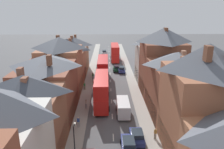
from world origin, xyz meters
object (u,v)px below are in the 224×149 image
(car_near_silver, at_px, (104,58))
(pedestrian_mid_right, at_px, (86,103))
(pedestrian_near_right, at_px, (155,133))
(car_far_grey, at_px, (114,51))
(street_lamp, at_px, (75,145))
(pedestrian_mid_left, at_px, (78,121))
(double_decker_bus_far_approaching, at_px, (115,52))
(double_decker_bus_mid_street, at_px, (102,90))
(car_parked_right_a, at_px, (128,145))
(car_parked_left_b, at_px, (116,68))
(pedestrian_far_right, at_px, (93,76))
(car_near_blue, at_px, (104,52))
(pedestrian_far_left, at_px, (85,86))
(delivery_van, at_px, (123,107))
(car_mid_black, at_px, (137,136))
(double_decker_bus_lead, at_px, (103,69))
(car_parked_left_a, at_px, (97,79))
(car_parked_right_b, at_px, (121,69))

(car_near_silver, xyz_separation_m, pedestrian_mid_right, (-2.71, -36.71, 0.19))
(car_near_silver, xyz_separation_m, pedestrian_near_right, (7.41, -46.25, 0.19))
(car_far_grey, height_order, street_lamp, street_lamp)
(pedestrian_mid_left, bearing_deg, pedestrian_near_right, -17.28)
(double_decker_bus_far_approaching, bearing_deg, double_decker_bus_mid_street, -96.05)
(car_near_silver, distance_m, car_parked_right_a, 48.60)
(car_parked_left_b, xyz_separation_m, pedestrian_far_right, (-6.13, -7.53, 0.21))
(pedestrian_far_right, bearing_deg, pedestrian_mid_right, -90.63)
(car_near_blue, height_order, pedestrian_far_left, pedestrian_far_left)
(car_near_blue, xyz_separation_m, pedestrian_mid_right, (-2.71, -45.64, 0.20))
(car_near_silver, bearing_deg, pedestrian_mid_left, -94.37)
(car_parked_left_b, bearing_deg, car_near_blue, 99.23)
(car_near_blue, xyz_separation_m, delivery_van, (3.60, -47.85, 0.50))
(car_parked_left_b, relative_size, pedestrian_mid_left, 2.38)
(car_mid_black, xyz_separation_m, pedestrian_far_left, (-8.76, 18.99, 0.24))
(car_near_silver, relative_size, car_mid_black, 1.04)
(car_near_blue, bearing_deg, pedestrian_near_right, -82.35)
(double_decker_bus_lead, distance_m, pedestrian_mid_right, 16.43)
(car_near_silver, relative_size, car_parked_left_a, 0.96)
(car_parked_left_b, bearing_deg, pedestrian_near_right, -83.42)
(double_decker_bus_lead, bearing_deg, car_parked_right_a, -82.62)
(car_parked_right_a, bearing_deg, car_near_blue, 93.59)
(double_decker_bus_mid_street, bearing_deg, car_parked_right_a, -75.27)
(car_near_blue, height_order, car_far_grey, car_near_blue)
(double_decker_bus_far_approaching, height_order, car_parked_right_b, double_decker_bus_far_approaching)
(double_decker_bus_far_approaching, relative_size, pedestrian_far_left, 6.71)
(car_parked_left_a, xyz_separation_m, pedestrian_mid_left, (-1.98, -20.03, 0.18))
(pedestrian_near_right, xyz_separation_m, pedestrian_far_left, (-11.28, 18.60, 0.00))
(car_near_silver, relative_size, car_far_grey, 0.94)
(car_far_grey, relative_size, pedestrian_far_right, 2.61)
(pedestrian_mid_left, distance_m, pedestrian_far_left, 15.29)
(car_near_blue, relative_size, car_near_silver, 0.99)
(pedestrian_far_left, bearing_deg, street_lamp, -86.65)
(double_decker_bus_mid_street, distance_m, street_lamp, 17.28)
(double_decker_bus_lead, bearing_deg, pedestrian_far_right, -176.60)
(car_parked_right_b, distance_m, pedestrian_far_right, 9.66)
(car_near_blue, height_order, pedestrian_far_right, pedestrian_far_right)
(delivery_van, bearing_deg, car_parked_left_a, 107.00)
(car_far_grey, bearing_deg, double_decker_bus_mid_street, -94.42)
(double_decker_bus_mid_street, bearing_deg, pedestrian_mid_right, -143.76)
(car_parked_left_b, distance_m, pedestrian_near_right, 33.25)
(pedestrian_far_left, height_order, pedestrian_far_right, same)
(double_decker_bus_far_approaching, distance_m, pedestrian_mid_right, 36.51)
(pedestrian_far_left, bearing_deg, pedestrian_near_right, -58.78)
(double_decker_bus_far_approaching, relative_size, car_parked_right_b, 2.82)
(double_decker_bus_far_approaching, height_order, car_near_blue, double_decker_bus_far_approaching)
(car_parked_left_b, distance_m, car_parked_right_b, 1.88)
(car_far_grey, xyz_separation_m, pedestrian_mid_right, (-6.31, -48.66, 0.23))
(car_near_silver, xyz_separation_m, street_lamp, (-2.45, -51.84, 2.40))
(car_near_blue, distance_m, car_parked_right_a, 57.51)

